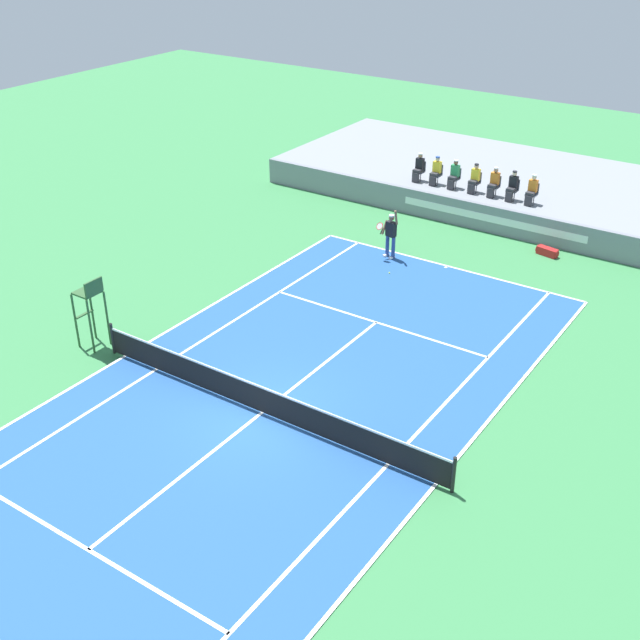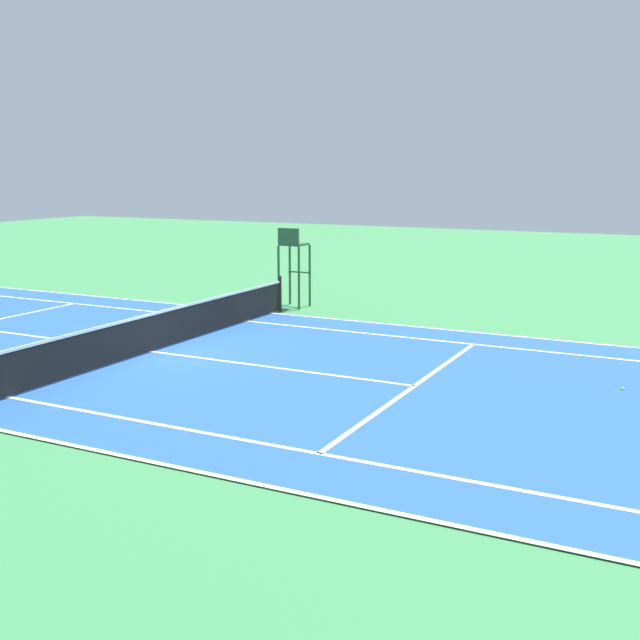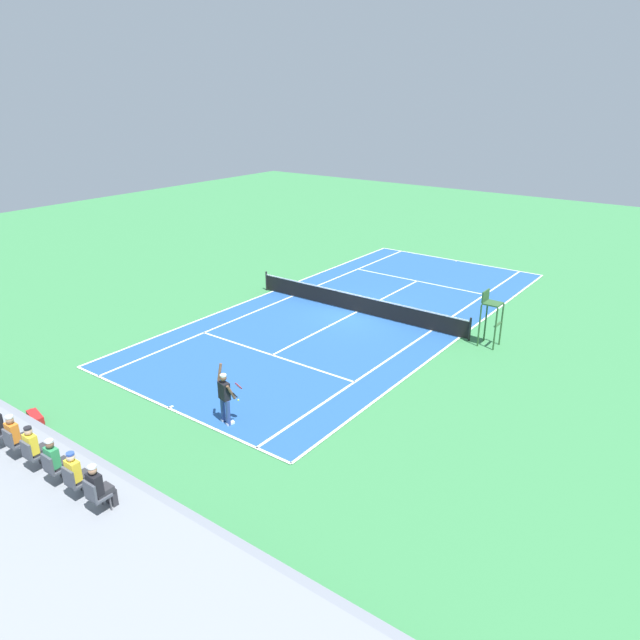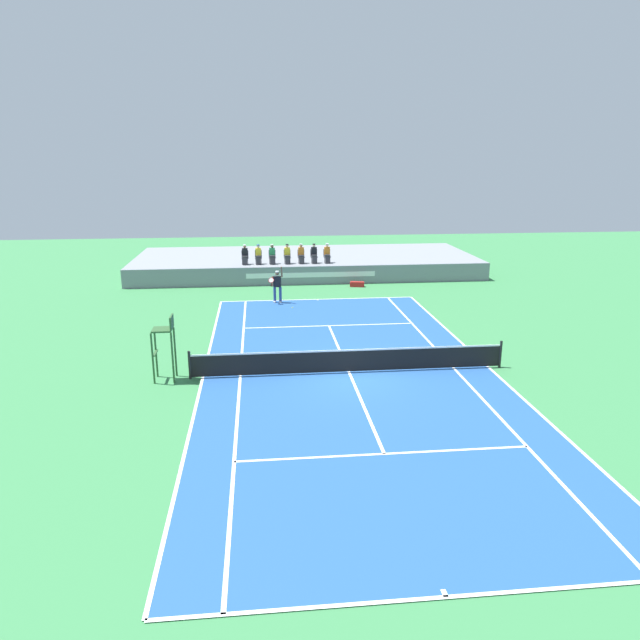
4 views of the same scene
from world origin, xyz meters
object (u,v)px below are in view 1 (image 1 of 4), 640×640
(spectator_seated_1, at_px, (436,171))
(tennis_player, at_px, (390,234))
(spectator_seated_2, at_px, (454,175))
(spectator_seated_4, at_px, (494,183))
(tennis_ball, at_px, (389,273))
(spectator_seated_3, at_px, (475,179))
(umpire_chair, at_px, (90,303))
(spectator_seated_0, at_px, (419,168))
(spectator_seated_5, at_px, (512,186))
(spectator_seated_6, at_px, (532,190))
(equipment_bag, at_px, (547,252))

(spectator_seated_1, bearing_deg, tennis_player, -80.22)
(spectator_seated_2, bearing_deg, spectator_seated_4, 0.00)
(tennis_ball, bearing_deg, spectator_seated_3, 89.04)
(umpire_chair, bearing_deg, spectator_seated_0, 81.49)
(tennis_ball, bearing_deg, umpire_chair, -117.36)
(spectator_seated_0, bearing_deg, umpire_chair, -98.51)
(spectator_seated_2, xyz_separation_m, tennis_player, (0.11, -5.84, -0.80))
(spectator_seated_5, relative_size, tennis_player, 0.61)
(spectator_seated_4, bearing_deg, spectator_seated_6, 0.00)
(spectator_seated_6, bearing_deg, tennis_player, -120.89)
(spectator_seated_2, distance_m, tennis_ball, 7.43)
(spectator_seated_0, bearing_deg, tennis_player, -72.24)
(spectator_seated_1, distance_m, spectator_seated_3, 1.88)
(spectator_seated_2, relative_size, spectator_seated_6, 1.00)
(spectator_seated_5, xyz_separation_m, spectator_seated_6, (0.86, 0.00, 0.00))
(spectator_seated_6, height_order, tennis_ball, spectator_seated_6)
(umpire_chair, bearing_deg, spectator_seated_1, 78.70)
(spectator_seated_0, relative_size, spectator_seated_6, 1.00)
(spectator_seated_2, distance_m, spectator_seated_4, 1.89)
(spectator_seated_6, xyz_separation_m, equipment_bag, (1.67, -2.10, -1.64))
(umpire_chair, bearing_deg, spectator_seated_5, 67.66)
(spectator_seated_0, bearing_deg, spectator_seated_6, 0.00)
(spectator_seated_6, bearing_deg, spectator_seated_0, 180.00)
(spectator_seated_2, distance_m, tennis_player, 5.89)
(spectator_seated_3, bearing_deg, equipment_bag, -26.14)
(spectator_seated_4, bearing_deg, spectator_seated_5, 0.00)
(spectator_seated_1, xyz_separation_m, tennis_ball, (1.76, -7.17, -1.76))
(spectator_seated_1, height_order, equipment_bag, spectator_seated_1)
(spectator_seated_1, height_order, spectator_seated_5, same)
(spectator_seated_1, height_order, tennis_ball, spectator_seated_1)
(spectator_seated_0, xyz_separation_m, spectator_seated_4, (3.65, 0.00, 0.00))
(spectator_seated_0, height_order, umpire_chair, spectator_seated_0)
(spectator_seated_2, bearing_deg, spectator_seated_0, 180.00)
(spectator_seated_0, xyz_separation_m, umpire_chair, (-2.58, -17.21, -0.24))
(tennis_player, height_order, equipment_bag, tennis_player)
(spectator_seated_1, bearing_deg, spectator_seated_3, 0.00)
(umpire_chair, relative_size, equipment_bag, 2.58)
(tennis_ball, bearing_deg, spectator_seated_2, 96.87)
(tennis_player, bearing_deg, spectator_seated_0, 107.76)
(spectator_seated_5, xyz_separation_m, tennis_ball, (-1.87, -7.17, -1.76))
(spectator_seated_4, height_order, spectator_seated_6, same)
(spectator_seated_6, distance_m, equipment_bag, 3.14)
(spectator_seated_1, relative_size, tennis_player, 0.61)
(spectator_seated_4, distance_m, equipment_bag, 4.30)
(spectator_seated_4, height_order, spectator_seated_5, same)
(tennis_player, xyz_separation_m, equipment_bag, (5.16, 3.73, -0.83))
(spectator_seated_4, xyz_separation_m, umpire_chair, (-6.23, -17.21, -0.24))
(spectator_seated_0, xyz_separation_m, tennis_ball, (2.62, -7.17, -1.76))
(tennis_player, bearing_deg, spectator_seated_2, 91.08)
(tennis_ball, bearing_deg, spectator_seated_4, 81.85)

